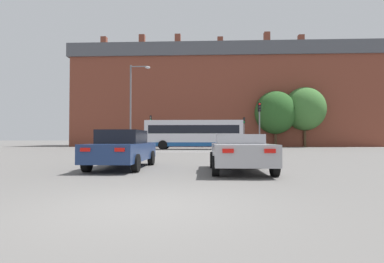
% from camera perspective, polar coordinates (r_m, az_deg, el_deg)
% --- Properties ---
extents(ground_plane, '(400.00, 400.00, 0.00)m').
position_cam_1_polar(ground_plane, '(5.37, -9.26, -13.93)').
color(ground_plane, '#605E5B').
extents(stop_line_strip, '(9.44, 0.30, 0.01)m').
position_cam_1_polar(stop_line_strip, '(26.53, 0.17, -3.92)').
color(stop_line_strip, silver).
rests_on(stop_line_strip, ground_plane).
extents(far_pavement, '(70.49, 2.50, 0.01)m').
position_cam_1_polar(far_pavement, '(41.08, 0.99, -3.03)').
color(far_pavement, gray).
rests_on(far_pavement, ground_plane).
extents(brick_civic_building, '(47.17, 13.04, 17.89)m').
position_cam_1_polar(brick_civic_building, '(50.54, 5.73, 6.18)').
color(brick_civic_building, brown).
rests_on(brick_civic_building, ground_plane).
extents(car_saloon_left, '(1.99, 4.69, 1.51)m').
position_cam_1_polar(car_saloon_left, '(12.22, -13.04, -3.23)').
color(car_saloon_left, navy).
rests_on(car_saloon_left, ground_plane).
extents(car_roadster_right, '(2.06, 4.29, 1.33)m').
position_cam_1_polar(car_roadster_right, '(10.79, 9.09, -3.91)').
color(car_roadster_right, '#9E9EA3').
rests_on(car_roadster_right, ground_plane).
extents(bus_crossing_lead, '(10.68, 2.66, 3.20)m').
position_cam_1_polar(bus_crossing_lead, '(33.29, 0.35, -0.46)').
color(bus_crossing_lead, silver).
rests_on(bus_crossing_lead, ground_plane).
extents(traffic_light_near_right, '(0.26, 0.31, 4.38)m').
position_cam_1_polar(traffic_light_near_right, '(27.15, 12.73, 2.36)').
color(traffic_light_near_right, slate).
rests_on(traffic_light_near_right, ground_plane).
extents(traffic_light_far_left, '(0.26, 0.31, 4.39)m').
position_cam_1_polar(traffic_light_far_left, '(41.48, -7.87, 1.05)').
color(traffic_light_far_left, slate).
rests_on(traffic_light_far_left, ground_plane).
extents(traffic_light_far_right, '(0.26, 0.31, 4.06)m').
position_cam_1_polar(traffic_light_far_right, '(40.83, 9.89, 0.82)').
color(traffic_light_far_right, slate).
rests_on(traffic_light_far_right, ground_plane).
extents(street_lamp_junction, '(2.00, 0.36, 8.36)m').
position_cam_1_polar(street_lamp_junction, '(29.75, -11.07, 6.02)').
color(street_lamp_junction, slate).
rests_on(street_lamp_junction, ground_plane).
extents(pedestrian_waiting, '(0.43, 0.44, 1.69)m').
position_cam_1_polar(pedestrian_waiting, '(41.76, -9.49, -1.63)').
color(pedestrian_waiting, brown).
rests_on(pedestrian_waiting, ground_plane).
extents(pedestrian_walking_east, '(0.46, 0.37, 1.68)m').
position_cam_1_polar(pedestrian_walking_east, '(40.56, 1.98, -1.67)').
color(pedestrian_walking_east, brown).
rests_on(pedestrian_walking_east, ground_plane).
extents(pedestrian_walking_west, '(0.44, 0.44, 1.84)m').
position_cam_1_polar(pedestrian_walking_west, '(42.13, -7.29, -1.49)').
color(pedestrian_walking_west, brown).
rests_on(pedestrian_walking_west, ground_plane).
extents(tree_by_building, '(5.86, 5.86, 8.01)m').
position_cam_1_polar(tree_by_building, '(44.62, 15.59, 3.49)').
color(tree_by_building, '#4C3823').
rests_on(tree_by_building, ground_plane).
extents(tree_kerbside, '(5.38, 5.38, 8.11)m').
position_cam_1_polar(tree_kerbside, '(46.56, 16.43, 3.71)').
color(tree_kerbside, '#4C3823').
rests_on(tree_kerbside, ground_plane).
extents(tree_distant, '(5.91, 5.91, 8.57)m').
position_cam_1_polar(tree_distant, '(46.04, 20.65, 4.04)').
color(tree_distant, '#4C3823').
rests_on(tree_distant, ground_plane).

